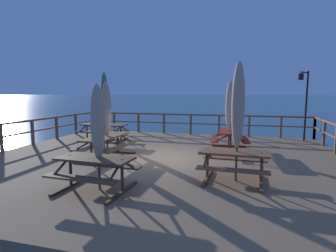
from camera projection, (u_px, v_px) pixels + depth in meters
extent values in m
plane|color=#2D5B6B|center=(162.00, 179.00, 9.34)|extent=(600.00, 600.00, 0.00)
cube|color=#846647|center=(162.00, 169.00, 9.29)|extent=(12.29, 11.22, 0.77)
cube|color=brown|center=(191.00, 115.00, 14.34)|extent=(11.99, 0.09, 0.08)
cube|color=brown|center=(191.00, 124.00, 14.40)|extent=(11.99, 0.07, 0.06)
cube|color=brown|center=(91.00, 121.00, 15.98)|extent=(0.10, 0.10, 1.05)
cube|color=brown|center=(114.00, 122.00, 15.58)|extent=(0.10, 0.10, 1.05)
cube|color=brown|center=(138.00, 123.00, 15.19)|extent=(0.10, 0.10, 1.05)
cube|color=brown|center=(164.00, 124.00, 14.80)|extent=(0.10, 0.10, 1.05)
cube|color=brown|center=(191.00, 124.00, 14.40)|extent=(0.10, 0.10, 1.05)
cube|color=brown|center=(219.00, 125.00, 14.01)|extent=(0.10, 0.10, 1.05)
cube|color=brown|center=(249.00, 126.00, 13.62)|extent=(0.10, 0.10, 1.05)
cube|color=brown|center=(281.00, 127.00, 13.22)|extent=(0.10, 0.10, 1.05)
cube|color=brown|center=(315.00, 128.00, 12.83)|extent=(0.10, 0.10, 1.05)
cube|color=brown|center=(17.00, 122.00, 10.69)|extent=(0.09, 10.92, 0.08)
cube|color=brown|center=(18.00, 134.00, 10.74)|extent=(0.07, 10.92, 0.06)
cube|color=brown|center=(1.00, 139.00, 10.00)|extent=(0.10, 0.10, 1.05)
cube|color=brown|center=(33.00, 133.00, 11.50)|extent=(0.10, 0.10, 1.05)
cube|color=brown|center=(57.00, 128.00, 12.99)|extent=(0.10, 0.10, 1.05)
cube|color=brown|center=(76.00, 124.00, 14.48)|extent=(0.10, 0.10, 1.05)
cube|color=brown|center=(91.00, 121.00, 15.98)|extent=(0.10, 0.10, 1.05)
cube|color=brown|center=(324.00, 133.00, 11.34)|extent=(0.10, 0.10, 1.05)
cube|color=brown|center=(315.00, 128.00, 12.83)|extent=(0.10, 0.10, 1.05)
cube|color=brown|center=(234.00, 152.00, 6.73)|extent=(1.70, 0.81, 0.05)
cube|color=brown|center=(232.00, 170.00, 6.24)|extent=(1.69, 0.33, 0.04)
cube|color=brown|center=(235.00, 159.00, 7.30)|extent=(1.69, 0.33, 0.04)
cube|color=brown|center=(207.00, 177.00, 7.01)|extent=(0.13, 1.40, 0.06)
cylinder|color=brown|center=(207.00, 165.00, 6.97)|extent=(0.07, 0.07, 0.74)
cylinder|color=brown|center=(206.00, 159.00, 6.68)|extent=(0.08, 0.63, 0.37)
cylinder|color=brown|center=(209.00, 154.00, 7.21)|extent=(0.08, 0.63, 0.37)
cube|color=brown|center=(261.00, 182.00, 6.63)|extent=(0.13, 1.40, 0.06)
cylinder|color=brown|center=(261.00, 169.00, 6.58)|extent=(0.07, 0.07, 0.74)
cylinder|color=brown|center=(262.00, 163.00, 6.29)|extent=(0.08, 0.63, 0.37)
cylinder|color=brown|center=(261.00, 158.00, 6.82)|extent=(0.08, 0.63, 0.37)
cube|color=brown|center=(105.00, 137.00, 9.12)|extent=(0.81, 2.13, 0.05)
cube|color=brown|center=(121.00, 146.00, 8.99)|extent=(0.33, 2.11, 0.04)
cube|color=brown|center=(91.00, 144.00, 9.31)|extent=(0.33, 2.11, 0.04)
cube|color=#432F1F|center=(92.00, 164.00, 8.37)|extent=(1.40, 0.11, 0.06)
cylinder|color=#432F1F|center=(91.00, 153.00, 8.33)|extent=(0.07, 0.07, 0.74)
cylinder|color=#432F1F|center=(99.00, 146.00, 8.22)|extent=(0.63, 0.07, 0.37)
cylinder|color=#432F1F|center=(83.00, 145.00, 8.38)|extent=(0.63, 0.07, 0.37)
cube|color=#432F1F|center=(118.00, 152.00, 10.03)|extent=(1.40, 0.11, 0.06)
cylinder|color=#432F1F|center=(118.00, 143.00, 9.99)|extent=(0.07, 0.07, 0.74)
cylinder|color=#432F1F|center=(124.00, 137.00, 9.88)|extent=(0.63, 0.07, 0.37)
cylinder|color=#432F1F|center=(111.00, 137.00, 10.04)|extent=(0.63, 0.07, 0.37)
cube|color=maroon|center=(230.00, 131.00, 10.39)|extent=(0.90, 1.82, 0.05)
cube|color=maroon|center=(245.00, 139.00, 10.32)|extent=(0.42, 1.78, 0.04)
cube|color=maroon|center=(215.00, 138.00, 10.53)|extent=(0.42, 1.78, 0.04)
cube|color=maroon|center=(230.00, 153.00, 9.79)|extent=(1.40, 0.19, 0.06)
cylinder|color=maroon|center=(230.00, 144.00, 9.75)|extent=(0.07, 0.07, 0.74)
cylinder|color=maroon|center=(238.00, 138.00, 9.67)|extent=(0.63, 0.10, 0.37)
cylinder|color=maroon|center=(222.00, 138.00, 9.78)|extent=(0.63, 0.10, 0.37)
cube|color=maroon|center=(229.00, 146.00, 11.16)|extent=(1.40, 0.19, 0.06)
cylinder|color=maroon|center=(229.00, 138.00, 11.12)|extent=(0.07, 0.07, 0.74)
cylinder|color=maroon|center=(236.00, 133.00, 11.04)|extent=(0.63, 0.10, 0.37)
cylinder|color=maroon|center=(222.00, 132.00, 11.14)|extent=(0.63, 0.10, 0.37)
cube|color=brown|center=(95.00, 158.00, 6.11)|extent=(1.76, 0.85, 0.05)
cube|color=brown|center=(80.00, 179.00, 5.62)|extent=(1.74, 0.37, 0.04)
cube|color=brown|center=(108.00, 165.00, 6.68)|extent=(1.74, 0.37, 0.04)
cube|color=#432F1F|center=(71.00, 185.00, 6.42)|extent=(0.15, 1.40, 0.06)
cylinder|color=#432F1F|center=(71.00, 171.00, 6.37)|extent=(0.07, 0.07, 0.74)
cylinder|color=#432F1F|center=(62.00, 165.00, 6.08)|extent=(0.09, 0.63, 0.37)
cylinder|color=#432F1F|center=(78.00, 160.00, 6.61)|extent=(0.09, 0.63, 0.37)
cube|color=#432F1F|center=(123.00, 192.00, 5.99)|extent=(0.15, 1.40, 0.06)
cylinder|color=#432F1F|center=(122.00, 177.00, 5.95)|extent=(0.07, 0.07, 0.74)
cylinder|color=#432F1F|center=(116.00, 171.00, 5.66)|extent=(0.09, 0.63, 0.37)
cylinder|color=#432F1F|center=(128.00, 164.00, 6.18)|extent=(0.09, 0.63, 0.37)
cube|color=brown|center=(103.00, 125.00, 12.53)|extent=(2.15, 0.79, 0.05)
cube|color=brown|center=(97.00, 133.00, 12.04)|extent=(2.14, 0.31, 0.04)
cube|color=brown|center=(109.00, 129.00, 13.10)|extent=(2.14, 0.31, 0.04)
cube|color=#432F1F|center=(87.00, 139.00, 12.87)|extent=(0.10, 1.40, 0.06)
cylinder|color=#432F1F|center=(87.00, 132.00, 12.83)|extent=(0.07, 0.07, 0.74)
cylinder|color=#432F1F|center=(83.00, 128.00, 12.53)|extent=(0.07, 0.63, 0.37)
cylinder|color=#432F1F|center=(90.00, 126.00, 13.07)|extent=(0.07, 0.63, 0.37)
cube|color=#432F1F|center=(121.00, 141.00, 12.38)|extent=(0.10, 1.40, 0.06)
cylinder|color=#432F1F|center=(121.00, 133.00, 12.33)|extent=(0.07, 0.07, 0.74)
cylinder|color=#432F1F|center=(118.00, 129.00, 12.04)|extent=(0.07, 0.63, 0.37)
cylinder|color=#432F1F|center=(124.00, 128.00, 12.57)|extent=(0.07, 0.63, 0.37)
cylinder|color=#4C3828|center=(237.00, 125.00, 6.66)|extent=(0.06, 0.06, 2.84)
ellipsoid|color=tan|center=(238.00, 105.00, 6.60)|extent=(0.32, 0.32, 2.16)
cylinder|color=#71614F|center=(238.00, 112.00, 6.62)|extent=(0.21, 0.21, 0.05)
cone|color=#4C3828|center=(239.00, 64.00, 6.47)|extent=(0.10, 0.10, 0.14)
cylinder|color=#4C3828|center=(107.00, 122.00, 9.11)|extent=(0.06, 0.06, 2.47)
ellipsoid|color=tan|center=(106.00, 109.00, 9.06)|extent=(0.32, 0.32, 1.87)
cylinder|color=#71614F|center=(106.00, 113.00, 9.08)|extent=(0.21, 0.21, 0.05)
cone|color=#4C3828|center=(106.00, 83.00, 8.95)|extent=(0.10, 0.10, 0.14)
cylinder|color=#4C3828|center=(229.00, 118.00, 10.29)|extent=(0.06, 0.06, 2.54)
ellipsoid|color=#CCB793|center=(230.00, 106.00, 10.24)|extent=(0.32, 0.32, 1.93)
cylinder|color=#7A6E58|center=(230.00, 110.00, 10.25)|extent=(0.21, 0.21, 0.05)
cone|color=#4C3828|center=(230.00, 82.00, 10.12)|extent=(0.10, 0.10, 0.14)
cylinder|color=#4C3828|center=(98.00, 140.00, 6.12)|extent=(0.06, 0.06, 2.30)
ellipsoid|color=tan|center=(98.00, 122.00, 6.07)|extent=(0.32, 0.32, 1.75)
cylinder|color=#71614F|center=(98.00, 128.00, 6.09)|extent=(0.21, 0.21, 0.05)
cone|color=#4C3828|center=(96.00, 86.00, 5.97)|extent=(0.10, 0.10, 0.14)
cylinder|color=#4C3828|center=(105.00, 109.00, 12.49)|extent=(0.06, 0.06, 2.98)
ellipsoid|color=#4C704C|center=(104.00, 97.00, 12.42)|extent=(0.32, 0.32, 2.26)
cylinder|color=#2D432D|center=(105.00, 101.00, 12.44)|extent=(0.21, 0.21, 0.05)
cone|color=#4C3828|center=(104.00, 74.00, 12.29)|extent=(0.10, 0.10, 0.14)
cylinder|color=black|center=(306.00, 106.00, 12.32)|extent=(0.09, 0.09, 3.20)
cylinder|color=black|center=(305.00, 72.00, 11.98)|extent=(0.41, 0.45, 0.06)
cube|color=black|center=(301.00, 77.00, 11.86)|extent=(0.20, 0.20, 0.28)
sphere|color=#F4E08C|center=(301.00, 77.00, 11.86)|extent=(0.14, 0.14, 0.14)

